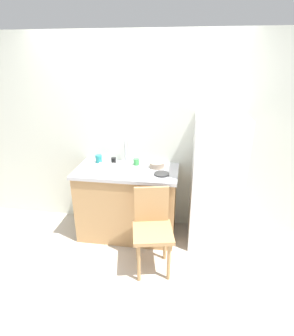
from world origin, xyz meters
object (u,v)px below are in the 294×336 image
at_px(cup_green, 136,162).
at_px(cup_black, 114,161).
at_px(chair, 152,226).
at_px(terracotta_bowl, 157,165).
at_px(dish_tray, 109,168).
at_px(refrigerator, 215,183).
at_px(hotplate, 162,174).
at_px(cup_teal, 99,159).

bearing_deg(cup_green, cup_black, -178.06).
height_order(chair, terracotta_bowl, terracotta_bowl).
xyz_separation_m(chair, cup_green, (-0.29, 0.71, 0.43)).
height_order(dish_tray, cup_green, cup_green).
bearing_deg(cup_green, terracotta_bowl, -10.04).
distance_m(refrigerator, cup_black, 1.25).
xyz_separation_m(hotplate, cup_black, (-0.62, 0.25, 0.03)).
bearing_deg(dish_tray, hotplate, -4.86).
xyz_separation_m(chair, hotplate, (0.04, 0.45, 0.40)).
relative_size(hotplate, cup_black, 2.11).
relative_size(terracotta_bowl, cup_teal, 1.82).
xyz_separation_m(chair, dish_tray, (-0.58, 0.50, 0.42)).
relative_size(dish_tray, cup_black, 3.47).
distance_m(chair, cup_green, 0.87).
height_order(dish_tray, hotplate, dish_tray).
xyz_separation_m(chair, cup_teal, (-0.77, 0.72, 0.44)).
height_order(terracotta_bowl, hotplate, terracotta_bowl).
bearing_deg(hotplate, cup_black, 158.08).
bearing_deg(cup_green, hotplate, -37.59).
bearing_deg(terracotta_bowl, hotplate, -70.04).
bearing_deg(cup_green, dish_tray, -144.60).
bearing_deg(refrigerator, cup_black, 173.93).
xyz_separation_m(refrigerator, cup_teal, (-1.43, 0.15, 0.16)).
xyz_separation_m(refrigerator, dish_tray, (-1.24, -0.07, 0.14)).
xyz_separation_m(terracotta_bowl, cup_teal, (-0.74, 0.06, 0.02)).
xyz_separation_m(dish_tray, cup_teal, (-0.19, 0.22, 0.02)).
xyz_separation_m(hotplate, cup_teal, (-0.82, 0.27, 0.04)).
distance_m(hotplate, cup_black, 0.67).
bearing_deg(cup_teal, cup_green, -1.21).
distance_m(refrigerator, chair, 0.91).
distance_m(dish_tray, hotplate, 0.63).
height_order(chair, cup_teal, cup_teal).
distance_m(refrigerator, cup_green, 0.97).
bearing_deg(hotplate, cup_teal, 161.75).
bearing_deg(terracotta_bowl, chair, -87.17).
bearing_deg(refrigerator, terracotta_bowl, 172.17).
height_order(refrigerator, cup_green, refrigerator).
xyz_separation_m(terracotta_bowl, cup_green, (-0.26, 0.05, 0.01)).
xyz_separation_m(dish_tray, cup_green, (0.29, 0.21, 0.01)).
height_order(dish_tray, cup_black, cup_black).
relative_size(refrigerator, terracotta_bowl, 8.85).
bearing_deg(dish_tray, refrigerator, 3.03).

